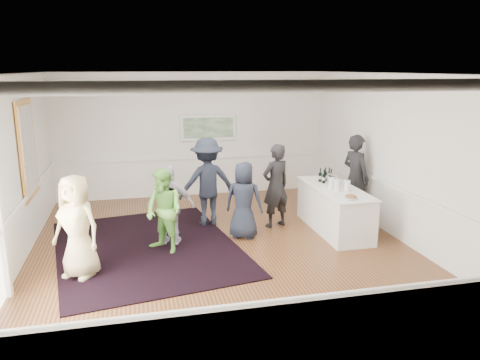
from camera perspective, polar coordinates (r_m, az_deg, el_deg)
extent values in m
plane|color=brown|center=(8.81, -2.16, -8.43)|extent=(8.00, 8.00, 0.00)
cube|color=white|center=(8.17, -2.36, 12.88)|extent=(7.00, 8.00, 0.02)
cube|color=white|center=(8.44, -26.29, 0.55)|extent=(0.02, 8.00, 3.20)
cube|color=white|center=(9.61, 18.72, 2.68)|extent=(0.02, 8.00, 3.20)
cube|color=white|center=(12.24, -5.78, 5.52)|extent=(7.00, 0.02, 3.20)
cube|color=white|center=(4.62, 7.16, -8.06)|extent=(7.00, 0.02, 3.20)
cube|color=#EFA746|center=(9.64, -24.47, 3.41)|extent=(0.04, 1.25, 1.85)
cube|color=white|center=(9.64, -24.33, 3.42)|extent=(0.01, 1.05, 1.65)
cube|color=white|center=(7.50, -27.26, -4.21)|extent=(0.10, 0.14, 2.40)
cube|color=white|center=(12.22, -3.90, 6.40)|extent=(1.44, 0.05, 0.66)
cube|color=#276A2C|center=(12.19, -3.87, 6.38)|extent=(1.30, 0.01, 0.52)
cube|color=black|center=(9.04, -11.26, -8.03)|extent=(3.83, 4.66, 0.02)
cube|color=white|center=(9.84, 11.41, -3.54)|extent=(0.80, 2.19, 0.90)
cube|color=white|center=(9.72, 11.54, -0.98)|extent=(0.86, 2.25, 0.02)
imported|color=black|center=(10.56, 13.89, 0.32)|extent=(0.67, 0.81, 1.90)
imported|color=#CDBB80|center=(7.87, -19.27, -5.39)|extent=(0.98, 0.90, 1.69)
imported|color=#76C950|center=(8.56, -9.24, -3.77)|extent=(0.93, 0.95, 1.55)
imported|color=silver|center=(8.90, -8.45, -3.08)|extent=(0.97, 0.61, 1.54)
imported|color=#1C212E|center=(9.90, -4.01, -0.23)|extent=(1.28, 0.81, 1.88)
imported|color=black|center=(9.81, 4.37, -0.71)|extent=(0.75, 0.62, 1.77)
imported|color=#1C212E|center=(9.17, 0.47, -2.47)|extent=(0.89, 0.77, 1.53)
cylinder|color=#5DAE3E|center=(9.44, 11.73, -0.60)|extent=(0.12, 0.12, 0.24)
cylinder|color=#E14642|center=(9.44, 12.95, -0.67)|extent=(0.12, 0.12, 0.24)
cylinder|color=#5DAC3D|center=(9.59, 11.10, -0.35)|extent=(0.12, 0.12, 0.24)
cylinder|color=silver|center=(9.85, 11.30, -0.03)|extent=(0.26, 0.26, 0.25)
imported|color=white|center=(8.92, 13.35, -2.12)|extent=(0.24, 0.24, 0.06)
cylinder|color=#9B6B3E|center=(8.91, 13.36, -1.96)|extent=(0.19, 0.19, 0.04)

